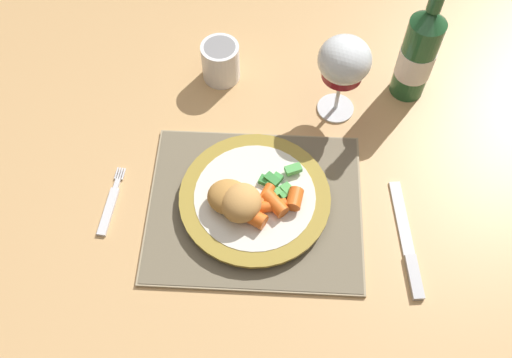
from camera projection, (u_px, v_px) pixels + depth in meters
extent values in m
plane|color=brown|center=(244.00, 280.00, 1.63)|extent=(6.00, 6.00, 0.00)
cube|color=tan|center=(237.00, 132.00, 1.01)|extent=(1.54, 0.83, 0.04)
cube|color=gray|center=(255.00, 207.00, 0.91)|extent=(0.34, 0.28, 0.01)
cube|color=#6B604A|center=(255.00, 206.00, 0.90)|extent=(0.33, 0.28, 0.00)
cylinder|color=silver|center=(255.00, 200.00, 0.90)|extent=(0.20, 0.20, 0.01)
cylinder|color=olive|center=(255.00, 197.00, 0.90)|extent=(0.24, 0.24, 0.01)
cylinder|color=silver|center=(255.00, 196.00, 0.89)|extent=(0.19, 0.19, 0.00)
ellipsoid|color=#B77F3D|center=(226.00, 197.00, 0.87)|extent=(0.08, 0.07, 0.04)
ellipsoid|color=tan|center=(241.00, 203.00, 0.86)|extent=(0.08, 0.08, 0.05)
cube|color=#338438|center=(267.00, 181.00, 0.90)|extent=(0.03, 0.02, 0.01)
cube|color=#4CA84C|center=(289.00, 191.00, 0.89)|extent=(0.03, 0.03, 0.01)
cube|color=green|center=(286.00, 194.00, 0.89)|extent=(0.02, 0.02, 0.01)
cube|color=#4CA84C|center=(293.00, 169.00, 0.91)|extent=(0.03, 0.02, 0.01)
cube|color=green|center=(271.00, 201.00, 0.88)|extent=(0.02, 0.02, 0.01)
cube|color=#4CA84C|center=(280.00, 190.00, 0.89)|extent=(0.02, 0.02, 0.01)
cube|color=#338438|center=(272.00, 179.00, 0.90)|extent=(0.03, 0.03, 0.01)
cube|color=green|center=(275.00, 181.00, 0.90)|extent=(0.03, 0.03, 0.01)
cylinder|color=orange|center=(266.00, 195.00, 0.88)|extent=(0.03, 0.04, 0.02)
cylinder|color=orange|center=(272.00, 206.00, 0.87)|extent=(0.05, 0.03, 0.02)
cylinder|color=orange|center=(295.00, 199.00, 0.88)|extent=(0.03, 0.04, 0.02)
cylinder|color=orange|center=(254.00, 217.00, 0.86)|extent=(0.04, 0.04, 0.02)
cylinder|color=orange|center=(275.00, 204.00, 0.87)|extent=(0.04, 0.05, 0.02)
cube|color=silver|center=(108.00, 212.00, 0.90)|extent=(0.02, 0.09, 0.01)
cube|color=silver|center=(117.00, 184.00, 0.93)|extent=(0.01, 0.02, 0.01)
cube|color=silver|center=(124.00, 174.00, 0.94)|extent=(0.00, 0.02, 0.00)
cube|color=silver|center=(121.00, 174.00, 0.94)|extent=(0.00, 0.02, 0.00)
cube|color=silver|center=(119.00, 174.00, 0.94)|extent=(0.00, 0.02, 0.00)
cube|color=silver|center=(117.00, 173.00, 0.94)|extent=(0.00, 0.02, 0.00)
cube|color=silver|center=(402.00, 218.00, 0.90)|extent=(0.03, 0.13, 0.00)
cube|color=#B2B2B7|center=(414.00, 277.00, 0.85)|extent=(0.02, 0.07, 0.01)
cylinder|color=silver|center=(335.00, 108.00, 1.01)|extent=(0.06, 0.06, 0.00)
cylinder|color=silver|center=(338.00, 92.00, 0.97)|extent=(0.01, 0.01, 0.08)
ellipsoid|color=silver|center=(345.00, 60.00, 0.91)|extent=(0.09, 0.09, 0.08)
cylinder|color=maroon|center=(343.00, 68.00, 0.92)|extent=(0.07, 0.07, 0.04)
cylinder|color=#23562D|center=(416.00, 59.00, 0.97)|extent=(0.06, 0.06, 0.16)
cone|color=#23562D|center=(431.00, 16.00, 0.89)|extent=(0.06, 0.06, 0.03)
cylinder|color=white|center=(415.00, 62.00, 0.98)|extent=(0.06, 0.06, 0.06)
cylinder|color=white|center=(221.00, 62.00, 1.02)|extent=(0.07, 0.07, 0.07)
cylinder|color=gray|center=(220.00, 49.00, 0.99)|extent=(0.06, 0.06, 0.01)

